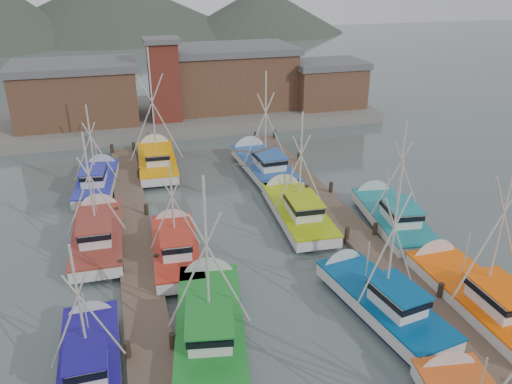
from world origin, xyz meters
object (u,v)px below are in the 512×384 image
object	(u,v)px
lookout_tower	(164,79)
boat_8	(175,246)
boat_12	(157,159)
boat_4	(210,319)

from	to	relation	value
lookout_tower	boat_8	size ratio (longest dim) A/B	0.97
boat_8	boat_12	distance (m)	15.56
boat_4	boat_8	size ratio (longest dim) A/B	1.18
lookout_tower	boat_4	distance (m)	34.23
lookout_tower	boat_4	bearing A→B (deg)	-93.47
boat_4	lookout_tower	bearing A→B (deg)	97.01
boat_8	boat_12	xyz separation A→B (m)	(0.47, 15.55, 0.02)
boat_4	boat_12	world-z (taller)	boat_12
lookout_tower	boat_8	xyz separation A→B (m)	(-2.71, -26.37, -4.88)
boat_12	lookout_tower	bearing A→B (deg)	81.21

